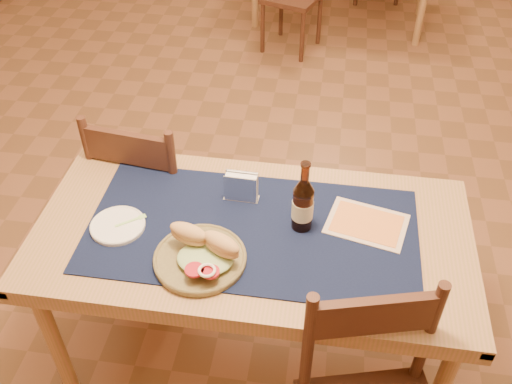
# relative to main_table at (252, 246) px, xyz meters

# --- Properties ---
(main_table) EXTENTS (1.60, 0.80, 0.75)m
(main_table) POSITION_rel_main_table_xyz_m (0.00, 0.00, 0.00)
(main_table) COLOR #A6734E
(main_table) RESTS_ON ground
(placemat) EXTENTS (1.20, 0.60, 0.01)m
(placemat) POSITION_rel_main_table_xyz_m (0.00, 0.00, 0.09)
(placemat) COLOR black
(placemat) RESTS_ON main_table
(baseboard) EXTENTS (6.00, 7.00, 0.10)m
(baseboard) POSITION_rel_main_table_xyz_m (0.00, 0.80, -0.62)
(baseboard) COLOR #3E2116
(baseboard) RESTS_ON ground
(chair_main_far) EXTENTS (0.49, 0.49, 0.95)m
(chair_main_far) POSITION_rel_main_table_xyz_m (-0.54, 0.46, -0.17)
(chair_main_far) COLOR #3E2116
(chair_main_far) RESTS_ON ground
(sandwich_plate) EXTENTS (0.32, 0.32, 0.12)m
(sandwich_plate) POSITION_rel_main_table_xyz_m (-0.14, -0.18, 0.12)
(sandwich_plate) COLOR olive
(sandwich_plate) RESTS_ON placemat
(side_plate) EXTENTS (0.20, 0.20, 0.02)m
(side_plate) POSITION_rel_main_table_xyz_m (-0.49, -0.06, 0.10)
(side_plate) COLOR white
(side_plate) RESTS_ON placemat
(fork) EXTENTS (0.10, 0.08, 0.00)m
(fork) POSITION_rel_main_table_xyz_m (-0.44, -0.03, 0.10)
(fork) COLOR #ABE87F
(fork) RESTS_ON side_plate
(beer_bottle) EXTENTS (0.08, 0.08, 0.29)m
(beer_bottle) POSITION_rel_main_table_xyz_m (0.18, 0.04, 0.20)
(beer_bottle) COLOR #421B0B
(beer_bottle) RESTS_ON placemat
(napkin_holder) EXTENTS (0.14, 0.05, 0.12)m
(napkin_holder) POSITION_rel_main_table_xyz_m (-0.07, 0.16, 0.14)
(napkin_holder) COLOR silver
(napkin_holder) RESTS_ON placemat
(menu_card) EXTENTS (0.32, 0.27, 0.01)m
(menu_card) POSITION_rel_main_table_xyz_m (0.41, 0.09, 0.09)
(menu_card) COLOR #CCB19A
(menu_card) RESTS_ON placemat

